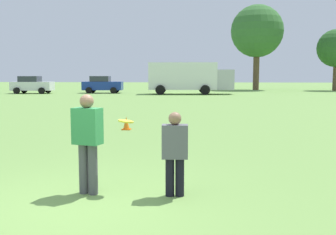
{
  "coord_description": "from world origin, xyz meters",
  "views": [
    {
      "loc": [
        1.83,
        -5.94,
        2.04
      ],
      "look_at": [
        1.07,
        3.52,
        1.0
      ],
      "focal_mm": 42.48,
      "sensor_mm": 36.0,
      "label": 1
    }
  ],
  "objects_px": {
    "traffic_cone": "(126,123)",
    "parked_car_mid_left": "(32,85)",
    "player_defender": "(175,150)",
    "parked_car_center": "(102,84)",
    "box_truck": "(189,77)",
    "player_thrower": "(88,138)",
    "frisbee": "(126,121)"
  },
  "relations": [
    {
      "from": "traffic_cone",
      "to": "frisbee",
      "type": "bearing_deg",
      "value": -79.39
    },
    {
      "from": "player_thrower",
      "to": "traffic_cone",
      "type": "xyz_separation_m",
      "value": [
        -0.8,
        7.81,
        -0.73
      ]
    },
    {
      "from": "frisbee",
      "to": "parked_car_mid_left",
      "type": "xyz_separation_m",
      "value": [
        -16.37,
        33.84,
        -0.3
      ]
    },
    {
      "from": "player_defender",
      "to": "parked_car_center",
      "type": "relative_size",
      "value": 0.33
    },
    {
      "from": "parked_car_center",
      "to": "box_truck",
      "type": "distance_m",
      "value": 9.5
    },
    {
      "from": "traffic_cone",
      "to": "parked_car_mid_left",
      "type": "distance_m",
      "value": 30.21
    },
    {
      "from": "parked_car_mid_left",
      "to": "box_truck",
      "type": "relative_size",
      "value": 0.5
    },
    {
      "from": "player_defender",
      "to": "frisbee",
      "type": "bearing_deg",
      "value": 165.08
    },
    {
      "from": "frisbee",
      "to": "parked_car_center",
      "type": "distance_m",
      "value": 36.52
    },
    {
      "from": "frisbee",
      "to": "traffic_cone",
      "type": "bearing_deg",
      "value": 100.61
    },
    {
      "from": "traffic_cone",
      "to": "parked_car_mid_left",
      "type": "bearing_deg",
      "value": 119.66
    },
    {
      "from": "player_thrower",
      "to": "frisbee",
      "type": "bearing_deg",
      "value": 19.55
    },
    {
      "from": "player_thrower",
      "to": "player_defender",
      "type": "relative_size",
      "value": 1.2
    },
    {
      "from": "player_thrower",
      "to": "box_truck",
      "type": "distance_m",
      "value": 34.03
    },
    {
      "from": "player_defender",
      "to": "box_truck",
      "type": "relative_size",
      "value": 0.16
    },
    {
      "from": "player_defender",
      "to": "parked_car_center",
      "type": "xyz_separation_m",
      "value": [
        -10.08,
        35.57,
        0.13
      ]
    },
    {
      "from": "parked_car_center",
      "to": "box_truck",
      "type": "height_order",
      "value": "box_truck"
    },
    {
      "from": "parked_car_mid_left",
      "to": "box_truck",
      "type": "bearing_deg",
      "value": -0.15
    },
    {
      "from": "player_thrower",
      "to": "traffic_cone",
      "type": "distance_m",
      "value": 7.89
    },
    {
      "from": "traffic_cone",
      "to": "parked_car_mid_left",
      "type": "xyz_separation_m",
      "value": [
        -14.94,
        26.24,
        0.69
      ]
    },
    {
      "from": "traffic_cone",
      "to": "player_defender",
      "type": "bearing_deg",
      "value": -73.73
    },
    {
      "from": "parked_car_mid_left",
      "to": "parked_car_center",
      "type": "xyz_separation_m",
      "value": [
        7.15,
        1.5,
        0.0
      ]
    },
    {
      "from": "player_thrower",
      "to": "player_defender",
      "type": "distance_m",
      "value": 1.49
    },
    {
      "from": "parked_car_mid_left",
      "to": "box_truck",
      "type": "distance_m",
      "value": 16.51
    },
    {
      "from": "player_thrower",
      "to": "box_truck",
      "type": "height_order",
      "value": "box_truck"
    },
    {
      "from": "player_thrower",
      "to": "parked_car_center",
      "type": "relative_size",
      "value": 0.4
    },
    {
      "from": "traffic_cone",
      "to": "parked_car_center",
      "type": "height_order",
      "value": "parked_car_center"
    },
    {
      "from": "player_defender",
      "to": "parked_car_center",
      "type": "height_order",
      "value": "parked_car_center"
    },
    {
      "from": "player_defender",
      "to": "traffic_cone",
      "type": "xyz_separation_m",
      "value": [
        -2.28,
        7.82,
        -0.56
      ]
    },
    {
      "from": "player_defender",
      "to": "box_truck",
      "type": "height_order",
      "value": "box_truck"
    },
    {
      "from": "player_thrower",
      "to": "parked_car_center",
      "type": "bearing_deg",
      "value": 103.59
    },
    {
      "from": "parked_car_center",
      "to": "box_truck",
      "type": "relative_size",
      "value": 0.5
    }
  ]
}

